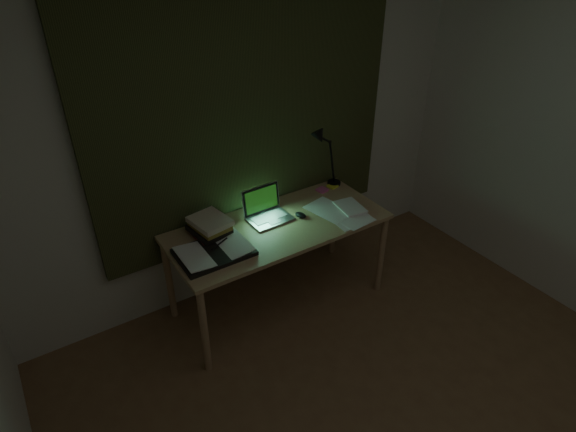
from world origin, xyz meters
name	(u,v)px	position (x,y,z in m)	size (l,w,h in m)	color
wall_back	(247,127)	(0.00, 2.00, 1.25)	(3.50, 0.00, 2.50)	silver
curtain	(248,100)	(0.00, 1.96, 1.45)	(2.20, 0.06, 2.00)	#30351A
desk	(279,265)	(-0.01, 1.59, 0.34)	(1.50, 0.66, 0.68)	tan
laptop	(270,207)	(-0.02, 1.68, 0.79)	(0.29, 0.33, 0.21)	silver
open_textbook	(214,251)	(-0.52, 1.53, 0.70)	(0.45, 0.32, 0.04)	white
book_stack	(209,227)	(-0.45, 1.73, 0.75)	(0.21, 0.25, 0.13)	white
loose_papers	(342,208)	(0.48, 1.52, 0.70)	(0.36, 0.39, 0.02)	white
mouse	(301,215)	(0.17, 1.59, 0.70)	(0.05, 0.09, 0.03)	black
sticky_yellow	(333,186)	(0.63, 1.82, 0.69)	(0.07, 0.07, 0.01)	#F5FF35
sticky_pink	(322,190)	(0.52, 1.81, 0.69)	(0.07, 0.07, 0.02)	pink
desk_lamp	(336,151)	(0.67, 1.85, 0.96)	(0.37, 0.29, 0.55)	black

